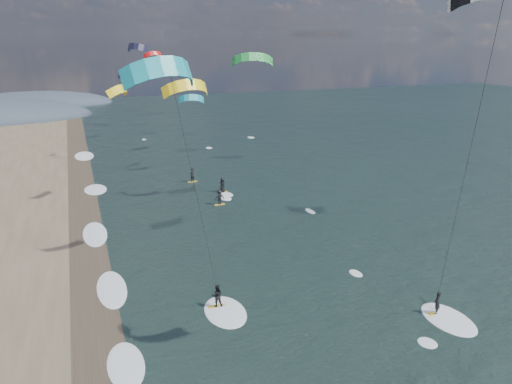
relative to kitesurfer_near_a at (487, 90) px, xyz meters
name	(u,v)px	position (x,y,z in m)	size (l,w,h in m)	color
wet_sand_strip	(97,330)	(-17.52, 10.28, -14.71)	(3.00, 240.00, 0.00)	#382D23
kitesurfer_near_a	(487,90)	(0.00, 0.00, 0.00)	(7.60, 8.88, 19.81)	gold
kitesurfer_near_b	(192,168)	(-12.18, 6.25, -4.06)	(6.93, 8.58, 16.64)	gold
far_kitesurfers	(215,188)	(-3.67, 33.47, -13.88)	(3.39, 10.04, 1.72)	gold
bg_kite_field	(162,69)	(-5.50, 52.61, -2.20)	(15.34, 75.24, 7.75)	yellow
shoreline_surf	(111,291)	(-16.32, 15.03, -14.72)	(2.40, 79.40, 0.11)	white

